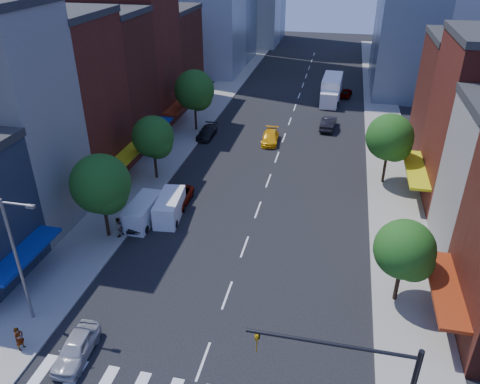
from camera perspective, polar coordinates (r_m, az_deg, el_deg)
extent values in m
plane|color=black|center=(29.79, -4.50, -19.88)|extent=(220.00, 220.00, 0.00)
cube|color=gray|center=(65.50, -5.16, 8.85)|extent=(5.00, 120.00, 0.15)
cube|color=gray|center=(63.03, 17.28, 6.82)|extent=(5.00, 120.00, 0.15)
cube|color=maroon|center=(49.86, -21.90, 10.06)|extent=(12.00, 9.00, 16.00)
cube|color=#4B1A12|center=(56.91, -17.26, 12.46)|extent=(12.00, 8.00, 15.00)
cube|color=maroon|center=(63.97, -13.77, 15.56)|extent=(12.00, 9.00, 17.00)
cube|color=#4B1A12|center=(72.86, -10.38, 15.84)|extent=(12.00, 10.00, 13.00)
cube|color=#4B1A12|center=(56.90, 27.15, 9.52)|extent=(12.00, 10.00, 13.00)
cylinder|color=black|center=(20.34, 10.92, -17.72)|extent=(7.00, 0.16, 0.16)
imported|color=gold|center=(20.89, 2.13, -17.85)|extent=(0.22, 0.18, 1.10)
cylinder|color=slate|center=(32.18, -25.46, -7.76)|extent=(0.20, 0.20, 9.00)
cylinder|color=slate|center=(29.43, -25.63, -1.33)|extent=(2.00, 0.14, 0.14)
cube|color=slate|center=(28.94, -24.19, -1.62)|extent=(0.50, 0.25, 0.18)
cylinder|color=black|center=(40.09, -16.05, -2.73)|extent=(0.28, 0.28, 3.92)
sphere|color=#1D4212|center=(38.69, -16.63, 0.99)|extent=(4.80, 4.80, 4.80)
sphere|color=#1D4212|center=(38.50, -15.90, -0.22)|extent=(3.36, 3.36, 3.36)
cylinder|color=black|center=(48.84, -10.29, 3.70)|extent=(0.28, 0.28, 3.64)
sphere|color=#1D4212|center=(47.77, -10.58, 6.66)|extent=(4.20, 4.20, 4.20)
sphere|color=#1D4212|center=(47.54, -9.97, 5.76)|extent=(2.94, 2.94, 2.94)
cylinder|color=black|center=(60.90, -5.45, 9.45)|extent=(0.28, 0.28, 4.20)
sphere|color=#1D4212|center=(59.93, -5.59, 12.29)|extent=(5.00, 5.00, 5.00)
sphere|color=#1D4212|center=(59.70, -5.08, 11.49)|extent=(3.50, 3.50, 3.50)
cylinder|color=black|center=(34.02, 18.72, -10.07)|extent=(0.28, 0.28, 3.36)
sphere|color=#1D4212|center=(32.56, 19.41, -6.60)|extent=(4.00, 4.00, 4.00)
sphere|color=#1D4212|center=(32.76, 20.32, -7.84)|extent=(2.80, 2.80, 2.80)
cylinder|color=black|center=(49.29, 17.27, 3.23)|extent=(0.28, 0.28, 3.92)
sphere|color=#1D4212|center=(48.15, 17.78, 6.38)|extent=(4.60, 4.60, 4.60)
sphere|color=#1D4212|center=(48.20, 18.38, 5.40)|extent=(3.22, 3.22, 3.22)
imported|color=#A9A9AE|center=(31.02, -19.34, -17.50)|extent=(1.97, 4.28, 1.42)
imported|color=black|center=(41.85, -11.86, -2.99)|extent=(1.83, 4.37, 1.40)
imported|color=#999999|center=(44.38, -7.57, -0.71)|extent=(2.27, 4.67, 1.28)
imported|color=black|center=(59.18, -4.07, 7.27)|extent=(1.88, 4.53, 1.31)
cube|color=silver|center=(41.96, -11.71, -2.38)|extent=(1.99, 4.86, 2.03)
cube|color=black|center=(40.41, -12.78, -3.34)|extent=(1.80, 0.99, 0.87)
cylinder|color=black|center=(41.41, -13.63, -4.18)|extent=(0.25, 0.74, 0.74)
cylinder|color=black|center=(40.73, -11.41, -4.51)|extent=(0.25, 0.74, 0.74)
cylinder|color=black|center=(43.91, -11.82, -1.91)|extent=(0.25, 0.74, 0.74)
cylinder|color=black|center=(43.26, -9.71, -2.19)|extent=(0.25, 0.74, 0.74)
cube|color=white|center=(42.23, -8.57, -1.85)|extent=(2.47, 5.04, 2.04)
cube|color=black|center=(40.56, -9.22, -2.81)|extent=(1.89, 1.16, 0.87)
cylinder|color=black|center=(41.45, -10.22, -3.74)|extent=(0.32, 0.76, 0.74)
cylinder|color=black|center=(41.02, -7.86, -3.90)|extent=(0.32, 0.76, 0.74)
cylinder|color=black|center=(44.15, -9.11, -1.45)|extent=(0.32, 0.76, 0.74)
cylinder|color=black|center=(43.75, -6.89, -1.58)|extent=(0.32, 0.76, 0.74)
imported|color=#FFB50D|center=(57.56, 3.71, 6.67)|extent=(2.19, 4.79, 1.36)
imported|color=black|center=(62.78, 10.72, 8.27)|extent=(2.08, 5.04, 1.62)
imported|color=#999999|center=(76.84, 12.81, 11.74)|extent=(2.02, 4.00, 1.31)
cube|color=white|center=(74.42, 11.11, 12.30)|extent=(2.97, 7.43, 3.61)
cube|color=white|center=(70.48, 10.77, 10.92)|extent=(2.56, 2.12, 2.26)
cylinder|color=black|center=(71.64, 9.78, 10.68)|extent=(0.38, 1.03, 1.02)
cylinder|color=black|center=(71.50, 11.79, 10.46)|extent=(0.38, 1.03, 1.02)
cylinder|color=black|center=(76.48, 10.18, 11.81)|extent=(0.38, 1.03, 1.02)
cylinder|color=black|center=(76.35, 12.06, 11.60)|extent=(0.38, 1.03, 1.02)
imported|color=#999999|center=(32.43, -25.31, -15.85)|extent=(0.49, 0.66, 1.67)
imported|color=#999999|center=(40.30, -14.63, -4.18)|extent=(0.91, 1.01, 1.72)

